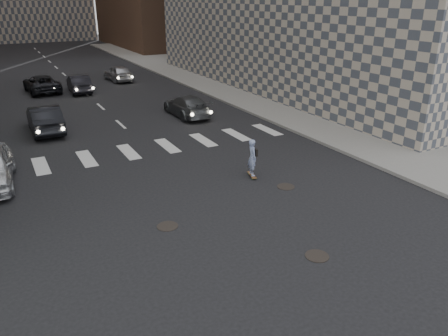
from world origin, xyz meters
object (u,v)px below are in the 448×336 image
(traffic_car_a, at_px, (45,119))
(traffic_car_c, at_px, (42,84))
(traffic_car_d, at_px, (118,73))
(skateboarder, at_px, (252,157))
(traffic_car_e, at_px, (79,84))
(traffic_car_b, at_px, (187,106))

(traffic_car_a, xyz_separation_m, traffic_car_c, (1.17, 11.52, -0.08))
(traffic_car_c, distance_m, traffic_car_d, 6.90)
(traffic_car_d, bearing_deg, traffic_car_c, 11.98)
(skateboarder, distance_m, traffic_car_c, 23.15)
(traffic_car_a, bearing_deg, traffic_car_e, -110.45)
(traffic_car_a, height_order, traffic_car_d, traffic_car_a)
(traffic_car_c, bearing_deg, traffic_car_e, 146.81)
(skateboarder, distance_m, traffic_car_a, 12.85)
(traffic_car_c, xyz_separation_m, traffic_car_d, (6.60, 2.00, 0.04))
(traffic_car_a, distance_m, traffic_car_b, 8.32)
(traffic_car_b, bearing_deg, traffic_car_e, -66.86)
(skateboarder, relative_size, traffic_car_d, 0.40)
(skateboarder, distance_m, traffic_car_e, 21.27)
(traffic_car_b, xyz_separation_m, traffic_car_c, (-7.13, 12.00, 0.02))
(traffic_car_a, height_order, traffic_car_b, traffic_car_a)
(skateboarder, bearing_deg, traffic_car_e, 113.06)
(traffic_car_e, bearing_deg, traffic_car_d, -137.00)
(skateboarder, distance_m, traffic_car_b, 10.59)
(skateboarder, height_order, traffic_car_c, skateboarder)
(traffic_car_b, height_order, traffic_car_c, traffic_car_c)
(traffic_car_c, bearing_deg, skateboarder, 99.38)
(traffic_car_b, distance_m, traffic_car_d, 14.01)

